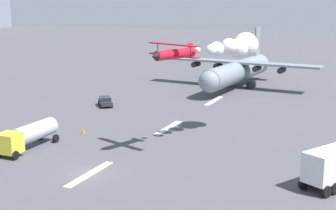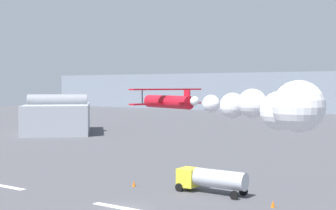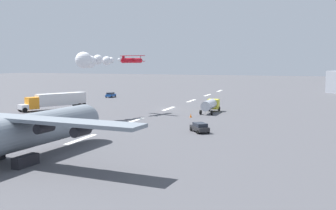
% 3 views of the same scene
% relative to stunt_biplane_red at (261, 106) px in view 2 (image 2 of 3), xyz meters
% --- Properties ---
extents(ground_plane, '(440.00, 440.00, 0.00)m').
position_rel_stunt_biplane_red_xyz_m(ground_plane, '(-18.79, 8.88, -11.40)').
color(ground_plane, '#4C4C51').
rests_on(ground_plane, ground).
extents(runway_stripe_2, '(8.00, 0.90, 0.01)m').
position_rel_stunt_biplane_red_xyz_m(runway_stripe_2, '(-38.54, 8.88, -11.39)').
color(runway_stripe_2, white).
rests_on(runway_stripe_2, ground).
extents(runway_stripe_3, '(8.00, 0.90, 0.01)m').
position_rel_stunt_biplane_red_xyz_m(runway_stripe_3, '(-18.79, 8.88, -11.39)').
color(runway_stripe_3, white).
rests_on(runway_stripe_3, ground).
extents(stunt_biplane_red, '(17.52, 9.52, 3.17)m').
position_rel_stunt_biplane_red_xyz_m(stunt_biplane_red, '(0.00, 0.00, 0.00)').
color(stunt_biplane_red, red).
extents(fuel_tanker_truck, '(8.63, 2.78, 2.90)m').
position_rel_stunt_biplane_red_xyz_m(fuel_tanker_truck, '(-14.58, 19.92, -9.66)').
color(fuel_tanker_truck, yellow).
rests_on(fuel_tanker_truck, ground).
extents(hangar_building, '(29.49, 30.10, 10.40)m').
position_rel_stunt_biplane_red_xyz_m(hangar_building, '(-84.29, 61.09, -7.27)').
color(hangar_building, '#9EA3AD').
rests_on(hangar_building, ground).
extents(traffic_cone_near, '(0.44, 0.44, 0.75)m').
position_rel_stunt_biplane_red_xyz_m(traffic_cone_near, '(-24.50, 17.94, -11.02)').
color(traffic_cone_near, orange).
rests_on(traffic_cone_near, ground).
extents(traffic_cone_far, '(0.44, 0.44, 0.75)m').
position_rel_stunt_biplane_red_xyz_m(traffic_cone_far, '(-6.07, 17.89, -11.02)').
color(traffic_cone_far, orange).
rests_on(traffic_cone_far, ground).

